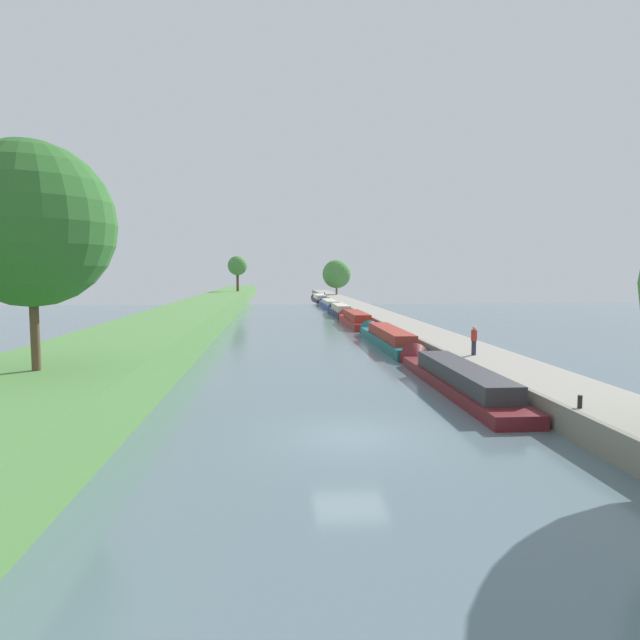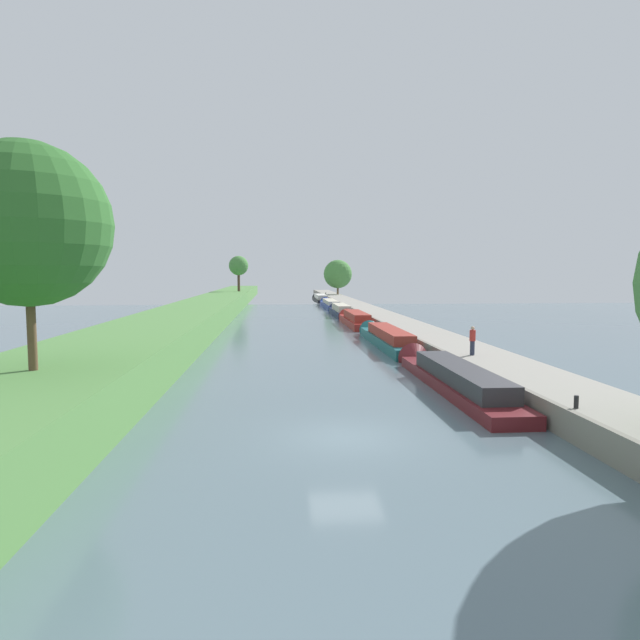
# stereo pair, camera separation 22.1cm
# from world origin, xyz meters

# --- Properties ---
(ground_plane) EXTENTS (160.00, 160.00, 0.00)m
(ground_plane) POSITION_xyz_m (0.00, 0.00, 0.00)
(ground_plane) COLOR slate
(left_grassy_bank) EXTENTS (6.99, 260.00, 2.16)m
(left_grassy_bank) POSITION_xyz_m (-11.19, 0.00, 1.08)
(left_grassy_bank) COLOR #518442
(left_grassy_bank) RESTS_ON ground_plane
(right_towpath) EXTENTS (3.78, 260.00, 1.01)m
(right_towpath) POSITION_xyz_m (9.59, 0.00, 0.50)
(right_towpath) COLOR gray
(right_towpath) RESTS_ON ground_plane
(stone_quay) EXTENTS (0.25, 260.00, 1.06)m
(stone_quay) POSITION_xyz_m (7.57, 0.00, 0.53)
(stone_quay) COLOR gray
(stone_quay) RESTS_ON ground_plane
(narrowboat_maroon) EXTENTS (2.04, 15.34, 2.01)m
(narrowboat_maroon) POSITION_xyz_m (6.26, 7.97, 0.53)
(narrowboat_maroon) COLOR maroon
(narrowboat_maroon) RESTS_ON ground_plane
(narrowboat_teal) EXTENTS (1.93, 16.00, 2.02)m
(narrowboat_teal) POSITION_xyz_m (6.17, 23.70, 0.61)
(narrowboat_teal) COLOR #195B60
(narrowboat_teal) RESTS_ON ground_plane
(narrowboat_red) EXTENTS (2.06, 14.09, 2.13)m
(narrowboat_red) POSITION_xyz_m (6.08, 40.59, 0.62)
(narrowboat_red) COLOR maroon
(narrowboat_red) RESTS_ON ground_plane
(narrowboat_navy) EXTENTS (1.94, 13.38, 2.09)m
(narrowboat_navy) POSITION_xyz_m (6.06, 54.60, 0.61)
(narrowboat_navy) COLOR #141E42
(narrowboat_navy) RESTS_ON ground_plane
(narrowboat_blue) EXTENTS (2.06, 16.99, 1.95)m
(narrowboat_blue) POSITION_xyz_m (6.26, 71.26, 0.53)
(narrowboat_blue) COLOR #283D93
(narrowboat_blue) RESTS_ON ground_plane
(narrowboat_black) EXTENTS (2.18, 17.20, 2.18)m
(narrowboat_black) POSITION_xyz_m (6.11, 89.96, 0.59)
(narrowboat_black) COLOR black
(narrowboat_black) RESTS_ON ground_plane
(tree_rightbank_midnear) EXTENTS (6.13, 6.13, 7.44)m
(tree_rightbank_midnear) POSITION_xyz_m (10.72, 99.34, 5.38)
(tree_rightbank_midnear) COLOR brown
(tree_rightbank_midnear) RESTS_ON right_towpath
(tree_leftbank_downstream) EXTENTS (5.92, 5.92, 8.23)m
(tree_leftbank_downstream) POSITION_xyz_m (-11.25, 2.09, 7.42)
(tree_leftbank_downstream) COLOR brown
(tree_leftbank_downstream) RESTS_ON left_grassy_bank
(tree_leftbank_upstream) EXTENTS (3.66, 3.66, 6.70)m
(tree_leftbank_upstream) POSITION_xyz_m (-9.65, 86.32, 6.97)
(tree_leftbank_upstream) COLOR #4C3828
(tree_leftbank_upstream) RESTS_ON left_grassy_bank
(person_walking) EXTENTS (0.34, 0.34, 1.66)m
(person_walking) POSITION_xyz_m (8.74, 11.74, 1.88)
(person_walking) COLOR #282D42
(person_walking) RESTS_ON right_towpath
(mooring_bollard_near) EXTENTS (0.16, 0.16, 0.45)m
(mooring_bollard_near) POSITION_xyz_m (8.00, -0.50, 1.23)
(mooring_bollard_near) COLOR black
(mooring_bollard_near) RESTS_ON right_towpath
(mooring_bollard_far) EXTENTS (0.16, 0.16, 0.45)m
(mooring_bollard_far) POSITION_xyz_m (8.00, 98.09, 1.23)
(mooring_bollard_far) COLOR black
(mooring_bollard_far) RESTS_ON right_towpath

